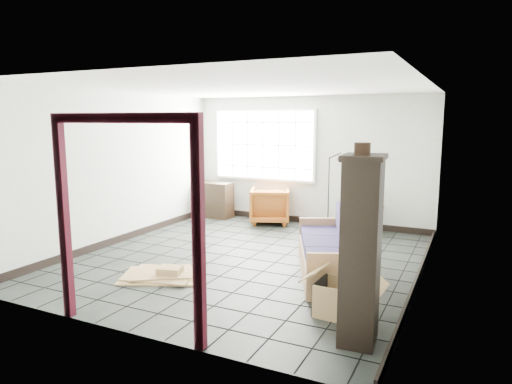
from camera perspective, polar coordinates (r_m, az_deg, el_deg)
The scene contains 15 objects.
ground at distance 7.14m, azimuth -0.91°, elevation -8.33°, with size 5.50×5.50×0.00m, color black.
room_shell at distance 6.86m, azimuth -0.84°, elevation 5.25°, with size 5.02×5.52×2.61m.
window_panel at distance 9.70m, azimuth 0.96°, elevation 5.91°, with size 2.32×0.08×1.52m.
doorway_trim at distance 4.63m, azimuth -16.13°, elevation -0.69°, with size 1.80×0.08×2.20m.
futon_sofa at distance 6.44m, azimuth 9.70°, elevation -7.48°, with size 1.45×2.11×0.87m.
armchair at distance 9.45m, azimuth 1.76°, elevation -1.48°, with size 0.79×0.74×0.81m, color #8A3D14.
side_table at distance 8.83m, azimuth 14.06°, elevation -2.42°, with size 0.49×0.49×0.51m.
table_lamp at distance 8.74m, azimuth 14.48°, elevation 0.01°, with size 0.33×0.33×0.42m.
projector at distance 8.84m, azimuth 13.75°, elevation -1.51°, with size 0.28×0.22×0.09m.
floor_lamp at distance 8.91m, azimuth 9.72°, elevation 0.38°, with size 0.45×0.28×1.51m.
console_shelf at distance 10.12m, azimuth -5.70°, elevation -0.93°, with size 1.01×0.43×0.77m.
tall_shelf at distance 4.44m, azimuth 12.99°, elevation -6.99°, with size 0.42×0.52×1.82m.
pot at distance 4.22m, azimuth 13.14°, elevation 5.28°, with size 0.18×0.18×0.11m.
open_box at distance 5.23m, azimuth 10.83°, elevation -13.03°, with size 0.93×0.50×0.51m.
cardboard_pile at distance 6.48m, azimuth -11.59°, elevation -9.99°, with size 1.28×1.12×0.15m.
Camera 1 is at (3.07, -6.09, 2.14)m, focal length 32.00 mm.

